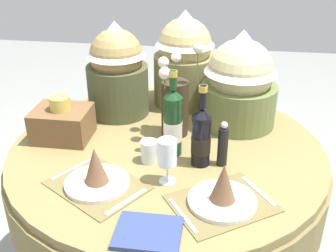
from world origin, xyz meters
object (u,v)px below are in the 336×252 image
(dining_table, at_px, (167,175))
(gift_tub_back_centre, at_px, (185,56))
(place_setting_left, at_px, (96,175))
(wine_bottle_left, at_px, (173,123))
(flower_vase, at_px, (175,103))
(wine_glass_right, at_px, (167,154))
(wine_bottle_right, at_px, (201,136))
(tumbler_near_right, at_px, (149,151))
(gift_tub_back_right, at_px, (240,77))
(woven_basket_side_left, at_px, (62,122))
(pepper_mill, at_px, (223,145))
(gift_tub_back_left, at_px, (117,66))
(place_setting_right, at_px, (223,193))
(book_on_table, at_px, (148,233))

(dining_table, bearing_deg, gift_tub_back_centre, 87.29)
(place_setting_left, relative_size, wine_bottle_left, 1.17)
(flower_vase, height_order, wine_bottle_left, flower_vase)
(flower_vase, distance_m, wine_glass_right, 0.38)
(wine_bottle_right, height_order, tumbler_near_right, wine_bottle_right)
(flower_vase, xyz_separation_m, gift_tub_back_right, (0.28, 0.15, 0.08))
(dining_table, xyz_separation_m, gift_tub_back_right, (0.30, 0.27, 0.39))
(wine_bottle_right, distance_m, woven_basket_side_left, 0.63)
(wine_bottle_right, bearing_deg, woven_basket_side_left, 168.23)
(dining_table, relative_size, tumbler_near_right, 15.02)
(gift_tub_back_centre, bearing_deg, flower_vase, -90.68)
(pepper_mill, bearing_deg, gift_tub_back_left, 141.59)
(wine_glass_right, bearing_deg, place_setting_left, -166.18)
(gift_tub_back_centre, distance_m, gift_tub_back_right, 0.34)
(wine_bottle_left, distance_m, wine_glass_right, 0.21)
(place_setting_left, distance_m, place_setting_right, 0.46)
(place_setting_left, height_order, flower_vase, flower_vase)
(tumbler_near_right, height_order, gift_tub_back_left, gift_tub_back_left)
(place_setting_left, distance_m, wine_glass_right, 0.27)
(dining_table, relative_size, place_setting_left, 3.22)
(place_setting_left, bearing_deg, wine_bottle_right, 29.38)
(place_setting_left, bearing_deg, pepper_mill, 25.08)
(tumbler_near_right, distance_m, gift_tub_back_centre, 0.64)
(wine_glass_right, relative_size, book_on_table, 0.86)
(wine_bottle_left, xyz_separation_m, pepper_mill, (0.21, -0.06, -0.05))
(dining_table, relative_size, woven_basket_side_left, 5.65)
(place_setting_right, relative_size, pepper_mill, 2.23)
(wine_glass_right, distance_m, gift_tub_back_centre, 0.75)
(wine_bottle_left, height_order, woven_basket_side_left, wine_bottle_left)
(dining_table, height_order, book_on_table, book_on_table)
(wine_glass_right, xyz_separation_m, gift_tub_back_centre, (-0.02, 0.73, 0.13))
(place_setting_left, xyz_separation_m, book_on_table, (0.24, -0.23, -0.04))
(wine_glass_right, relative_size, pepper_mill, 0.93)
(book_on_table, bearing_deg, gift_tub_back_left, 109.53)
(flower_vase, xyz_separation_m, gift_tub_back_left, (-0.30, 0.18, 0.09))
(dining_table, relative_size, place_setting_right, 3.21)
(place_setting_right, distance_m, wine_bottle_right, 0.28)
(book_on_table, bearing_deg, gift_tub_back_centre, 89.80)
(gift_tub_back_centre, bearing_deg, gift_tub_back_left, -151.20)
(gift_tub_back_right, bearing_deg, tumbler_near_right, -131.36)
(wine_bottle_right, bearing_deg, place_setting_right, -69.07)
(wine_bottle_left, relative_size, wine_glass_right, 2.05)
(gift_tub_back_centre, bearing_deg, woven_basket_side_left, -136.68)
(place_setting_right, xyz_separation_m, gift_tub_back_centre, (-0.22, 0.84, 0.21))
(place_setting_left, height_order, wine_bottle_right, wine_bottle_right)
(tumbler_near_right, bearing_deg, woven_basket_side_left, 161.30)
(pepper_mill, xyz_separation_m, woven_basket_side_left, (-0.71, 0.12, -0.01))
(flower_vase, distance_m, gift_tub_back_left, 0.37)
(book_on_table, xyz_separation_m, gift_tub_back_centre, (0.00, 1.03, 0.25))
(tumbler_near_right, bearing_deg, place_setting_left, -129.48)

